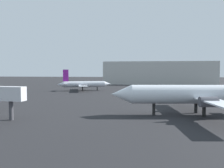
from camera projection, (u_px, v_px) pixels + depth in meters
name	position (u px, v px, depth m)	size (l,w,h in m)	color
airplane_on_taxiway	(195.00, 94.00, 40.20)	(31.44, 27.44, 12.19)	silver
airplane_far_left	(84.00, 84.00, 91.25)	(22.29, 18.96, 9.00)	silver
terminal_building	(158.00, 73.00, 139.01)	(68.94, 21.40, 14.31)	#B7B7B2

